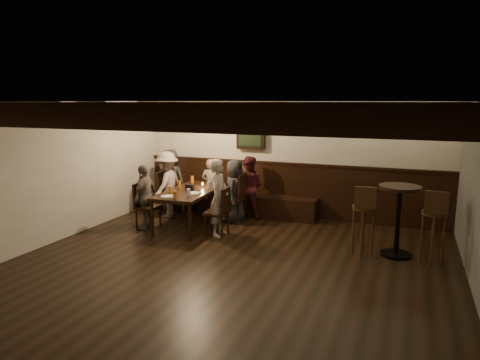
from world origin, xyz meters
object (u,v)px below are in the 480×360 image
at_px(chair_left_near, 169,203).
at_px(person_right_far, 219,198).
at_px(person_bench_left, 170,180).
at_px(bar_stool_right, 433,236).
at_px(dining_table, 191,193).
at_px(person_bench_centre, 211,186).
at_px(person_left_far, 145,197).
at_px(chair_right_far, 218,221).
at_px(person_right_near, 235,191).
at_px(bar_stool_left, 363,230).
at_px(high_top_table, 399,210).
at_px(chair_left_far, 147,214).
at_px(person_bench_right, 248,187).
at_px(chair_right_near, 233,207).
at_px(person_left_near, 167,184).

distance_m(chair_left_near, person_right_far, 1.77).
relative_size(person_bench_left, bar_stool_right, 1.20).
height_order(dining_table, person_bench_centre, person_bench_centre).
bearing_deg(person_left_far, chair_right_far, 90.00).
xyz_separation_m(chair_left_near, person_right_near, (1.47, 0.11, 0.35)).
xyz_separation_m(person_bench_centre, bar_stool_left, (3.39, -1.55, -0.17)).
relative_size(person_right_near, person_right_far, 0.91).
relative_size(dining_table, chair_right_far, 2.20).
xyz_separation_m(dining_table, high_top_table, (3.81, -0.30, 0.09)).
bearing_deg(dining_table, chair_left_far, -147.94).
relative_size(person_bench_right, person_right_far, 0.92).
distance_m(person_bench_right, person_left_far, 2.13).
height_order(chair_right_near, person_bench_right, person_bench_right).
bearing_deg(person_bench_centre, person_bench_left, 9.46).
height_order(dining_table, bar_stool_left, bar_stool_left).
xyz_separation_m(dining_table, chair_right_near, (0.69, 0.50, -0.35)).
height_order(chair_right_far, person_bench_right, person_bench_right).
bearing_deg(chair_left_far, person_left_near, -178.00).
distance_m(chair_left_near, chair_right_near, 1.44).
relative_size(chair_right_far, high_top_table, 0.78).
bearing_deg(dining_table, chair_right_far, -32.05).
height_order(dining_table, person_bench_left, person_bench_left).
bearing_deg(chair_left_near, person_bench_centre, 129.81).
distance_m(dining_table, high_top_table, 3.82).
relative_size(chair_left_far, person_left_far, 0.71).
relative_size(person_bench_centre, person_bench_right, 0.91).
xyz_separation_m(chair_right_near, person_right_far, (0.10, -0.90, 0.40)).
bearing_deg(chair_left_far, person_bench_left, -172.34).
bearing_deg(person_right_near, chair_right_near, 90.00).
bearing_deg(person_bench_left, bar_stool_right, 162.01).
distance_m(dining_table, person_bench_right, 1.27).
bearing_deg(chair_left_near, chair_right_far, 57.97).
bearing_deg(person_right_near, high_top_table, -108.85).
bearing_deg(high_top_table, person_left_near, 171.44).
distance_m(person_bench_right, person_right_far, 1.36).
xyz_separation_m(chair_right_far, high_top_table, (3.06, 0.10, 0.47)).
bearing_deg(person_left_far, bar_stool_right, 86.28).
distance_m(bar_stool_left, bar_stool_right, 1.00).
distance_m(person_left_far, bar_stool_right, 5.03).
bearing_deg(bar_stool_right, high_top_table, 161.51).
height_order(chair_left_near, person_right_near, person_right_near).
xyz_separation_m(chair_left_far, bar_stool_right, (4.99, 0.05, 0.16)).
distance_m(chair_left_far, chair_right_far, 1.44).
bearing_deg(person_right_far, person_right_near, -0.00).
distance_m(chair_left_far, person_bench_centre, 1.69).
bearing_deg(bar_stool_left, chair_left_near, 158.55).
height_order(person_bench_left, person_left_far, person_bench_left).
bearing_deg(chair_right_near, person_right_near, -90.00).
distance_m(chair_right_near, person_left_near, 1.52).
relative_size(chair_right_near, person_bench_right, 0.76).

